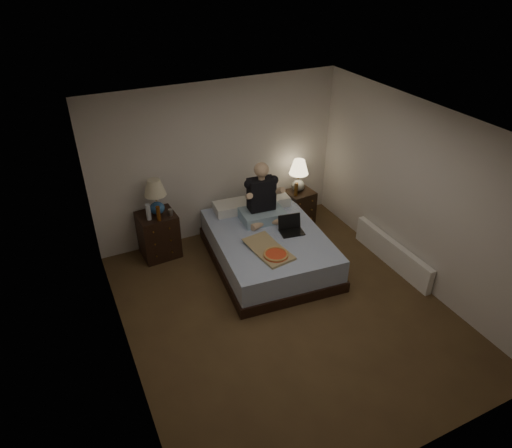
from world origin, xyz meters
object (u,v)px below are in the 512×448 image
nightstand_left (159,235)px  radiator (392,253)px  soda_can (170,212)px  lamp_left (156,197)px  bed (268,248)px  nightstand_right (299,206)px  laptop (292,226)px  beer_bottle_right (296,189)px  lamp_right (298,176)px  pizza_box (276,255)px  person (263,193)px  beer_bottle_left (158,214)px  water_bottle (148,212)px

nightstand_left → radiator: nightstand_left is taller
soda_can → radiator: 3.36m
lamp_left → bed: bearing=-33.7°
nightstand_right → radiator: 1.80m
nightstand_left → nightstand_right: nightstand_left is taller
laptop → beer_bottle_right: bearing=66.0°
nightstand_left → lamp_right: lamp_right is taller
lamp_right → pizza_box: 1.91m
bed → person: person is taller
beer_bottle_left → nightstand_left: bearing=90.6°
water_bottle → pizza_box: 1.96m
bed → lamp_right: lamp_right is taller
soda_can → pizza_box: bearing=-52.7°
lamp_right → laptop: size_ratio=1.65×
bed → radiator: size_ratio=1.28×
beer_bottle_right → pizza_box: bearing=-128.8°
soda_can → laptop: size_ratio=0.29×
lamp_right → soda_can: lamp_right is taller
radiator → lamp_left: bearing=149.7°
soda_can → beer_bottle_right: bearing=-1.1°
beer_bottle_right → laptop: (-0.57, -0.89, -0.06)m
lamp_right → pizza_box: size_ratio=0.74×
beer_bottle_right → person: size_ratio=0.25×
bed → radiator: 1.85m
nightstand_left → radiator: (3.06, -1.76, -0.16)m
beer_bottle_right → person: bearing=-155.6°
laptop → water_bottle: bearing=161.9°
bed → beer_bottle_left: beer_bottle_left is taller
nightstand_left → lamp_left: (0.04, 0.01, 0.64)m
nightstand_left → lamp_right: (2.43, -0.01, 0.50)m
lamp_left → beer_bottle_left: bearing=-99.8°
bed → lamp_left: bearing=151.6°
beer_bottle_left → bed: bearing=-27.2°
beer_bottle_left → person: bearing=-12.3°
person → pizza_box: size_ratio=1.22×
water_bottle → person: size_ratio=0.27×
lamp_left → water_bottle: bearing=-145.7°
lamp_right → radiator: 1.97m
lamp_right → nightstand_left: bearing=179.7°
bed → laptop: 0.51m
bed → nightstand_left: nightstand_left is taller
radiator → soda_can: bearing=150.1°
nightstand_left → beer_bottle_right: size_ratio=3.10×
nightstand_left → lamp_left: 0.64m
nightstand_left → beer_bottle_left: 0.51m
nightstand_left → bed: bearing=-35.9°
lamp_right → water_bottle: lamp_right is taller
person → bed: bearing=-98.3°
lamp_left → beer_bottle_right: (2.28, -0.16, -0.30)m
water_bottle → laptop: size_ratio=0.74×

